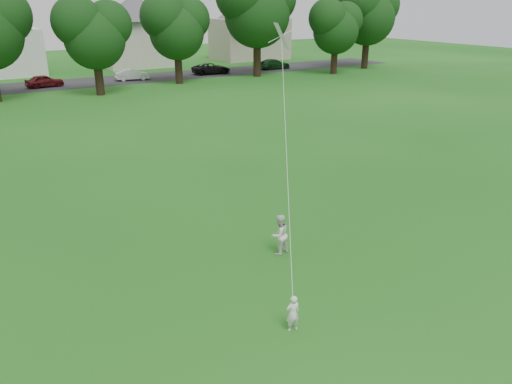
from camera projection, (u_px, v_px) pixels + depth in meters
ground at (215, 318)px, 12.75m from camera, size 160.00×160.00×0.00m
street at (9, 88)px, 46.21m from camera, size 90.00×7.00×0.01m
toddler at (293, 313)px, 12.09m from camera, size 0.39×0.29×0.98m
older_boy at (279, 235)px, 15.77m from camera, size 0.72×0.60×1.33m
kite at (286, 140)px, 15.55m from camera, size 3.00×4.73×11.25m
tree_row at (89, 18)px, 42.28m from camera, size 80.92×8.61×11.23m
parked_cars at (9, 83)px, 45.21m from camera, size 62.80×2.33×1.30m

